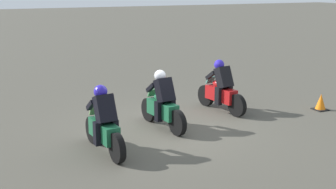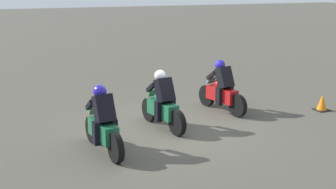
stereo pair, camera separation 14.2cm
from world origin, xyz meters
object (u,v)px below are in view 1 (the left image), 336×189
at_px(rider_lane_c, 104,125).
at_px(traffic_cone, 321,103).
at_px(rider_lane_a, 221,90).
at_px(rider_lane_b, 163,105).

height_order(rider_lane_c, traffic_cone, rider_lane_c).
bearing_deg(rider_lane_a, rider_lane_b, 99.55).
xyz_separation_m(rider_lane_c, traffic_cone, (0.67, -6.81, -0.40)).
height_order(rider_lane_b, rider_lane_c, same).
relative_size(rider_lane_b, rider_lane_c, 1.00).
relative_size(rider_lane_b, traffic_cone, 4.21).
bearing_deg(rider_lane_c, rider_lane_a, -71.59).
xyz_separation_m(rider_lane_a, traffic_cone, (-1.13, -2.75, -0.40)).
height_order(rider_lane_a, traffic_cone, rider_lane_a).
bearing_deg(traffic_cone, rider_lane_a, 67.55).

